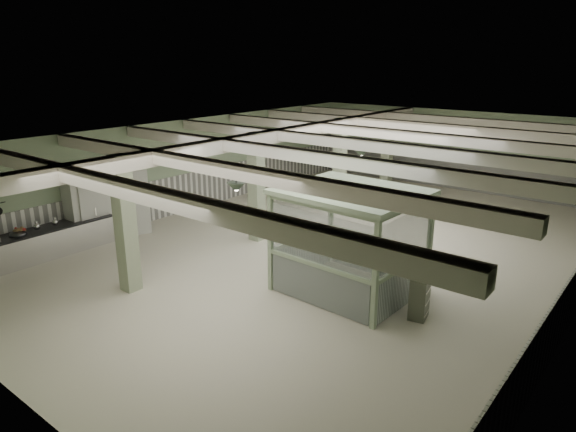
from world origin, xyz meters
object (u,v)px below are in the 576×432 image
Objects in this scene: guard_booth at (351,224)px; prep_counter at (24,248)px; filing_cabinet at (420,295)px; walkin_cooler at (105,203)px.

prep_counter is at bearing -150.53° from guard_booth.
walkin_cooler is at bearing 175.99° from filing_cabinet.
prep_counter is 4.70× the size of filing_cabinet.
walkin_cooler is 8.80m from guard_booth.
guard_booth reaches higher than prep_counter.
prep_counter is 1.58× the size of guard_booth.
guard_booth reaches higher than filing_cabinet.
guard_booth is at bearing 27.10° from prep_counter.
filing_cabinet is at bearing 21.16° from prep_counter.
walkin_cooler is 10.83m from filing_cabinet.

